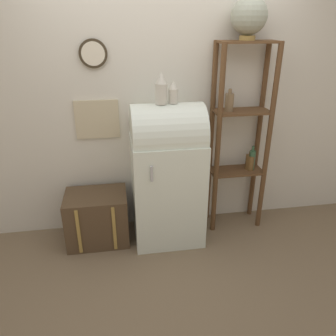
{
  "coord_description": "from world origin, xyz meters",
  "views": [
    {
      "loc": [
        -0.44,
        -2.51,
        2.02
      ],
      "look_at": [
        0.01,
        0.26,
        0.75
      ],
      "focal_mm": 35.0,
      "sensor_mm": 36.0,
      "label": 1
    }
  ],
  "objects_px": {
    "vase_left": "(161,89)",
    "vase_center": "(173,93)",
    "suitcase_trunk": "(97,217)",
    "globe": "(249,16)",
    "refrigerator": "(167,172)"
  },
  "relations": [
    {
      "from": "vase_left",
      "to": "vase_center",
      "type": "height_order",
      "value": "vase_left"
    },
    {
      "from": "globe",
      "to": "vase_left",
      "type": "bearing_deg",
      "value": -169.31
    },
    {
      "from": "suitcase_trunk",
      "to": "vase_center",
      "type": "height_order",
      "value": "vase_center"
    },
    {
      "from": "globe",
      "to": "vase_left",
      "type": "height_order",
      "value": "globe"
    },
    {
      "from": "refrigerator",
      "to": "suitcase_trunk",
      "type": "bearing_deg",
      "value": 177.54
    },
    {
      "from": "globe",
      "to": "vase_center",
      "type": "relative_size",
      "value": 1.82
    },
    {
      "from": "suitcase_trunk",
      "to": "refrigerator",
      "type": "bearing_deg",
      "value": -2.46
    },
    {
      "from": "vase_left",
      "to": "suitcase_trunk",
      "type": "bearing_deg",
      "value": 176.5
    },
    {
      "from": "suitcase_trunk",
      "to": "globe",
      "type": "relative_size",
      "value": 1.68
    },
    {
      "from": "refrigerator",
      "to": "vase_left",
      "type": "relative_size",
      "value": 5.06
    },
    {
      "from": "globe",
      "to": "vase_left",
      "type": "xyz_separation_m",
      "value": [
        -0.78,
        -0.15,
        -0.56
      ]
    },
    {
      "from": "vase_center",
      "to": "vase_left",
      "type": "bearing_deg",
      "value": -174.1
    },
    {
      "from": "vase_left",
      "to": "refrigerator",
      "type": "bearing_deg",
      "value": 9.98
    },
    {
      "from": "suitcase_trunk",
      "to": "vase_left",
      "type": "bearing_deg",
      "value": -3.5
    },
    {
      "from": "suitcase_trunk",
      "to": "vase_left",
      "type": "relative_size",
      "value": 2.18
    }
  ]
}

